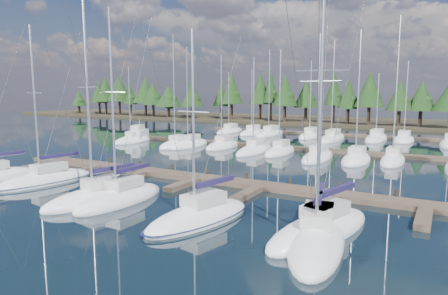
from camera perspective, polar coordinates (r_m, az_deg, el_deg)
The scene contains 13 objects.
ground at distance 46.20m, azimuth 4.78°, elevation -1.80°, with size 260.00×260.00×0.00m, color black.
far_shore at distance 103.44m, azimuth 18.79°, elevation 3.46°, with size 220.00×30.00×0.60m, color #322B1C.
main_dock at distance 35.26m, azimuth -3.83°, elevation -4.57°, with size 44.00×6.13×0.90m.
back_docks at distance 64.31m, azimuth 12.07°, elevation 1.03°, with size 50.00×21.80×0.40m.
front_sailboat_1 at distance 37.88m, azimuth -24.16°, elevation -4.25°, with size 4.00×9.36×14.05m.
front_sailboat_2 at distance 30.46m, azimuth -17.51°, elevation -6.79°, with size 4.25×8.84×14.86m.
front_sailboat_3 at distance 29.85m, azimuth -14.53°, elevation -6.98°, with size 2.79×8.21×14.24m.
front_sailboat_4 at distance 24.85m, azimuth -3.51°, elevation -9.86°, with size 4.67×8.99×12.22m.
front_sailboat_5 at distance 22.17m, azimuth 13.11°, elevation -12.26°, with size 4.93×10.43×16.19m.
front_sailboat_6 at distance 23.34m, azimuth 13.66°, elevation -11.23°, with size 5.17×9.59×15.32m.
back_sailboat_rows at distance 60.15m, azimuth 10.74°, elevation 0.65°, with size 46.39×33.69×16.64m.
motor_yacht_left at distance 65.21m, azimuth -12.14°, elevation 1.36°, with size 5.80×8.69×4.13m.
tree_line at distance 93.91m, azimuth 16.70°, elevation 7.43°, with size 186.23×11.69×13.46m.
Camera 1 is at (18.87, -11.41, 7.94)m, focal length 32.00 mm.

